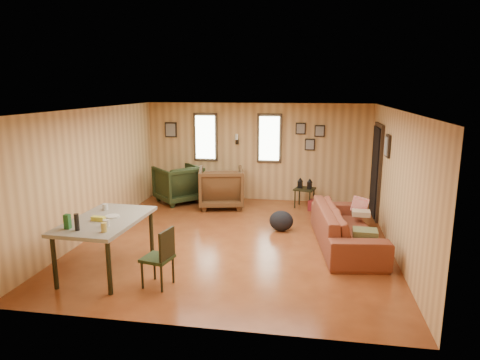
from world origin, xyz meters
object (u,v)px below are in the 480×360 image
(recliner_brown, at_px, (221,185))
(recliner_green, at_px, (178,182))
(side_table, at_px, (305,187))
(dining_table, at_px, (105,224))
(sofa, at_px, (347,221))
(end_table, at_px, (199,182))

(recliner_brown, xyz_separation_m, recliner_green, (-1.13, 0.26, -0.02))
(recliner_brown, height_order, side_table, recliner_brown)
(recliner_brown, bearing_deg, dining_table, 63.18)
(sofa, distance_m, side_table, 2.55)
(side_table, bearing_deg, dining_table, -125.34)
(recliner_green, bearing_deg, dining_table, 47.64)
(recliner_brown, distance_m, recliner_green, 1.16)
(recliner_brown, bearing_deg, sofa, 129.21)
(sofa, xyz_separation_m, side_table, (-0.78, 2.43, 0.01))
(recliner_brown, xyz_separation_m, dining_table, (-0.97, -3.82, 0.24))
(dining_table, bearing_deg, end_table, 89.43)
(sofa, height_order, recliner_brown, recliner_brown)
(recliner_green, bearing_deg, recliner_brown, 122.27)
(sofa, bearing_deg, side_table, 10.75)
(end_table, xyz_separation_m, side_table, (2.68, -0.49, 0.08))
(end_table, bearing_deg, sofa, -40.22)
(sofa, relative_size, dining_table, 1.45)
(sofa, distance_m, recliner_green, 4.54)
(side_table, xyz_separation_m, dining_table, (-2.91, -4.11, 0.28))
(sofa, relative_size, recliner_brown, 2.32)
(side_table, bearing_deg, sofa, -72.29)
(sofa, height_order, side_table, sofa)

